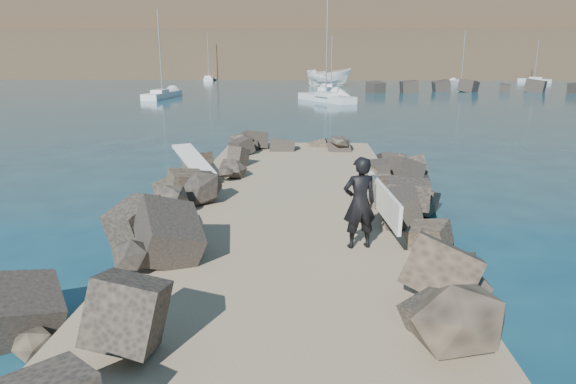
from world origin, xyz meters
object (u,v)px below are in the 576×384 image
Objects in this scene: surfer_with_board at (363,202)px; sailboat_f at (534,81)px; surfboard_resting at (193,163)px; boat_imported at (329,77)px.

surfer_with_board is 0.30× the size of sailboat_f.
surfboard_resting is 1.13× the size of surfer_with_board.
sailboat_f is at bearing -59.17° from boat_imported.
surfer_with_board is (4.64, -5.97, 0.47)m from surfboard_resting.
boat_imported is 38.83m from sailboat_f.
sailboat_f is at bearing 65.40° from surfer_with_board.
surfboard_resting is 0.34× the size of sailboat_f.
surfboard_resting is 0.36× the size of boat_imported.
boat_imported is 0.94× the size of sailboat_f.
boat_imported is 3.09× the size of surfer_with_board.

